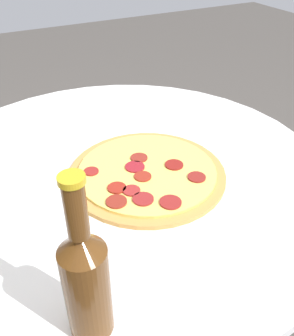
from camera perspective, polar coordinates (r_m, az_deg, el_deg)
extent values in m
plane|color=#4C4742|center=(1.38, -2.93, -24.17)|extent=(8.00, 8.00, 0.00)
cylinder|color=white|center=(1.38, -2.94, -23.95)|extent=(0.51, 0.51, 0.02)
cylinder|color=white|center=(1.10, -3.47, -14.94)|extent=(0.08, 0.08, 0.65)
cylinder|color=white|center=(0.87, -4.24, -0.52)|extent=(0.97, 0.97, 0.02)
cylinder|color=#C68E47|center=(0.83, 0.00, -0.84)|extent=(0.35, 0.35, 0.01)
cylinder|color=#EACC60|center=(0.83, 0.00, -0.40)|extent=(0.31, 0.31, 0.01)
cylinder|color=maroon|center=(0.80, -0.65, -1.29)|extent=(0.04, 0.04, 0.00)
cylinder|color=maroon|center=(0.83, -1.86, 0.19)|extent=(0.04, 0.04, 0.00)
cylinder|color=maroon|center=(0.81, 7.58, -1.38)|extent=(0.04, 0.04, 0.00)
cylinder|color=maroon|center=(0.74, -0.60, -4.75)|extent=(0.04, 0.04, 0.00)
cylinder|color=maroon|center=(0.74, -4.68, -5.11)|extent=(0.04, 0.04, 0.00)
cylinder|color=maroon|center=(0.74, 3.60, -5.23)|extent=(0.04, 0.04, 0.00)
cylinder|color=maroon|center=(0.84, 4.15, 0.49)|extent=(0.04, 0.04, 0.00)
cylinder|color=maroon|center=(0.77, -2.37, -3.45)|extent=(0.04, 0.04, 0.00)
cylinder|color=maroon|center=(0.77, -4.62, -3.02)|extent=(0.04, 0.04, 0.00)
cylinder|color=maroon|center=(0.86, -1.22, 1.58)|extent=(0.04, 0.04, 0.00)
cylinder|color=maroon|center=(0.83, -8.50, -0.50)|extent=(0.03, 0.03, 0.00)
cylinder|color=#563314|center=(0.53, -9.03, -18.10)|extent=(0.06, 0.06, 0.15)
cone|color=#563314|center=(0.46, -10.07, -11.27)|extent=(0.06, 0.06, 0.03)
cylinder|color=#563314|center=(0.42, -10.79, -6.32)|extent=(0.03, 0.03, 0.08)
cylinder|color=gold|center=(0.40, -11.45, -1.69)|extent=(0.03, 0.03, 0.01)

